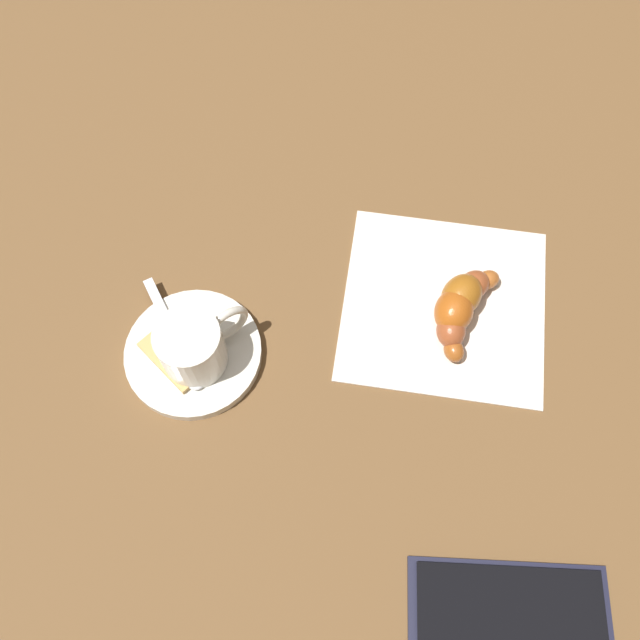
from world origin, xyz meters
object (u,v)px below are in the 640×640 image
sugar_packet (168,361)px  espresso_cup (192,346)px  cell_phone (508,610)px  saucer (192,353)px  croissant (459,305)px  teaspoon (180,352)px  napkin (443,304)px

sugar_packet → espresso_cup: bearing=55.0°
espresso_cup → cell_phone: (-0.25, 0.21, -0.03)m
saucer → croissant: bearing=-171.1°
croissant → cell_phone: 0.25m
teaspoon → croissant: (-0.25, -0.04, 0.01)m
teaspoon → cell_phone: teaspoon is taller
cell_phone → sugar_packet: bearing=-36.7°
teaspoon → cell_phone: (-0.26, 0.21, -0.01)m
saucer → sugar_packet: (0.02, 0.01, 0.01)m
saucer → espresso_cup: 0.03m
saucer → espresso_cup: bearing=132.5°
teaspoon → croissant: size_ratio=1.20×
espresso_cup → napkin: (-0.22, -0.05, -0.04)m
teaspoon → cell_phone: bearing=141.1°
espresso_cup → napkin: bearing=-166.4°
saucer → sugar_packet: bearing=28.6°
espresso_cup → teaspoon: (0.02, -0.00, -0.02)m
cell_phone → saucer: bearing=-40.1°
saucer → cell_phone: size_ratio=0.76×
espresso_cup → sugar_packet: 0.04m
espresso_cup → teaspoon: espresso_cup is taller
sugar_packet → croissant: bearing=56.5°
sugar_packet → cell_phone: (-0.27, 0.20, -0.01)m
espresso_cup → croissant: espresso_cup is taller
saucer → cell_phone: bearing=139.9°
espresso_cup → napkin: size_ratio=0.41×
teaspoon → espresso_cup: bearing=162.8°
sugar_packet → croissant: 0.26m
espresso_cup → sugar_packet: bearing=9.0°
espresso_cup → napkin: espresso_cup is taller
saucer → espresso_cup: espresso_cup is taller
espresso_cup → saucer: bearing=-47.5°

